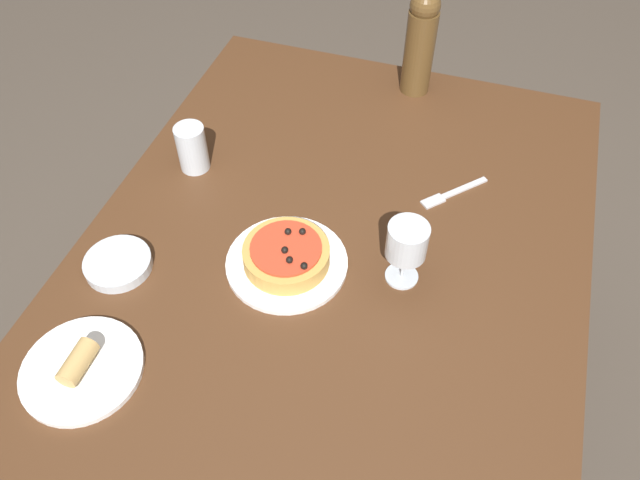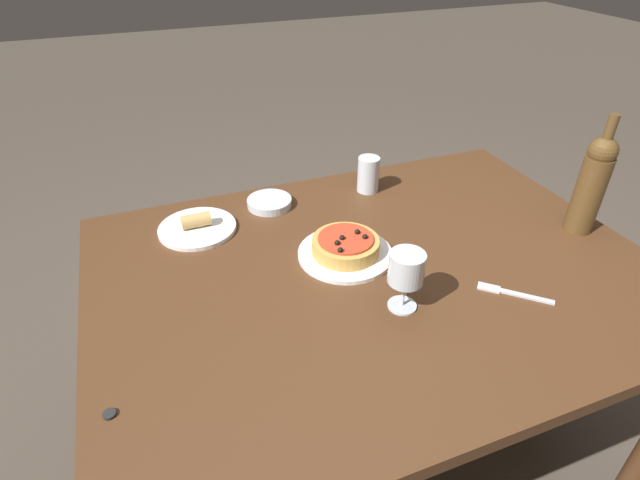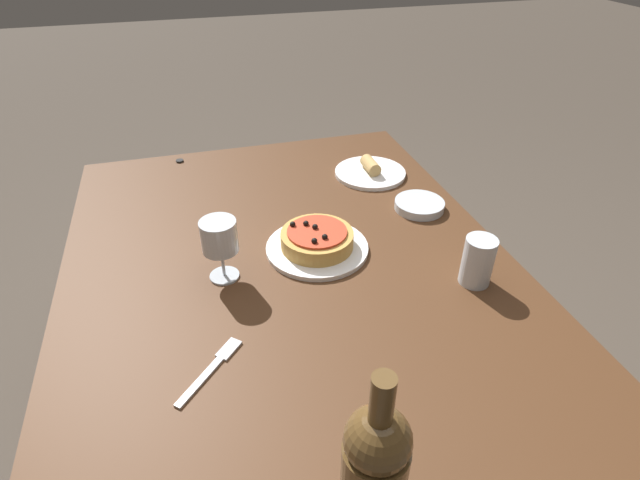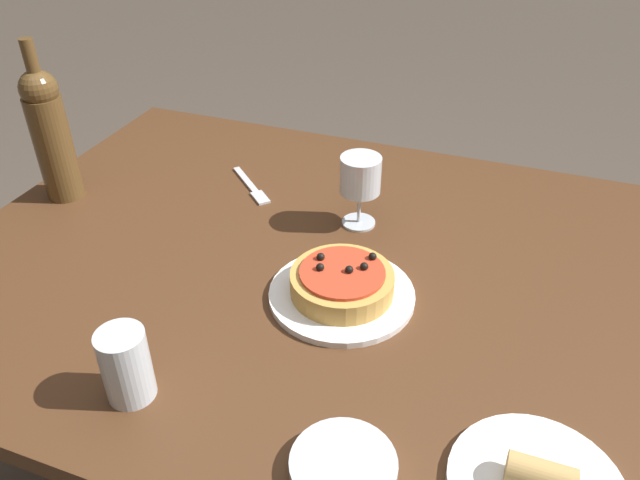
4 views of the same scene
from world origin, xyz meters
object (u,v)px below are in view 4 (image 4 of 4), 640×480
object	(u,v)px
wine_bottle	(50,132)
water_cup	(126,365)
dining_table	(327,299)
side_bowl	(343,467)
pizza	(342,282)
dinner_plate	(342,295)
wine_glass	(360,177)
fork	(252,187)

from	to	relation	value
wine_bottle	water_cup	world-z (taller)	wine_bottle
dining_table	wine_bottle	distance (m)	0.65
dining_table	side_bowl	size ratio (longest dim) A/B	10.37
pizza	side_bowl	world-z (taller)	pizza
dinner_plate	wine_glass	bearing A→B (deg)	100.42
dining_table	water_cup	size ratio (longest dim) A/B	12.45
water_cup	pizza	bearing A→B (deg)	55.30
pizza	wine_glass	bearing A→B (deg)	100.43
pizza	fork	bearing A→B (deg)	137.12
side_bowl	fork	distance (m)	0.73
dining_table	fork	world-z (taller)	fork
dining_table	dinner_plate	bearing A→B (deg)	-54.90
dinner_plate	water_cup	distance (m)	0.37
wine_glass	fork	distance (m)	0.28
wine_bottle	pizza	bearing A→B (deg)	-10.03
pizza	fork	size ratio (longest dim) A/B	1.25
dinner_plate	fork	world-z (taller)	dinner_plate
water_cup	side_bowl	distance (m)	0.33
dining_table	water_cup	distance (m)	0.43
wine_glass	side_bowl	xyz separation A→B (m)	(0.15, -0.55, -0.09)
dinner_plate	pizza	bearing A→B (deg)	91.13
pizza	wine_glass	xyz separation A→B (m)	(-0.04, 0.23, 0.07)
side_bowl	dinner_plate	bearing A→B (deg)	109.03
dining_table	pizza	world-z (taller)	pizza
wine_bottle	side_bowl	bearing A→B (deg)	-29.55
dinner_plate	fork	distance (m)	0.41
wine_glass	side_bowl	world-z (taller)	wine_glass
water_cup	wine_bottle	bearing A→B (deg)	137.11
dining_table	wine_bottle	bearing A→B (deg)	176.02
dining_table	wine_bottle	xyz separation A→B (m)	(-0.61, 0.04, 0.22)
dining_table	fork	bearing A→B (deg)	140.48
dining_table	pizza	xyz separation A→B (m)	(0.05, -0.08, 0.11)
dinner_plate	water_cup	world-z (taller)	water_cup
dinner_plate	fork	size ratio (longest dim) A/B	1.77
water_cup	wine_glass	bearing A→B (deg)	72.45
dining_table	wine_bottle	world-z (taller)	wine_bottle
dinner_plate	wine_bottle	bearing A→B (deg)	169.95
dinner_plate	side_bowl	world-z (taller)	side_bowl
dining_table	wine_glass	distance (m)	0.24
pizza	wine_bottle	distance (m)	0.68
pizza	side_bowl	distance (m)	0.34
dinner_plate	water_cup	bearing A→B (deg)	-124.71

